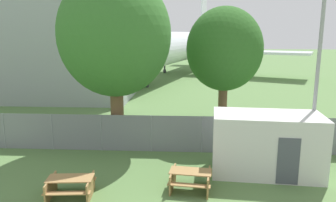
% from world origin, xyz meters
% --- Properties ---
extents(hangar_building, '(26.26, 14.26, 12.45)m').
position_xyz_m(hangar_building, '(-19.03, 27.06, 5.45)').
color(hangar_building, '#9EA3A8').
rests_on(hangar_building, ground).
extents(perimeter_fence, '(56.07, 0.07, 1.88)m').
position_xyz_m(perimeter_fence, '(-0.00, 10.28, 0.94)').
color(perimeter_fence, gray).
rests_on(perimeter_fence, ground).
extents(airplane, '(35.23, 43.48, 12.30)m').
position_xyz_m(airplane, '(-2.07, 41.54, 3.95)').
color(airplane, white).
rests_on(airplane, ground).
extents(portable_cabin, '(4.65, 2.63, 2.59)m').
position_xyz_m(portable_cabin, '(2.63, 8.00, 1.29)').
color(portable_cabin, silver).
rests_on(portable_cabin, ground).
extents(picnic_bench_near_cabin, '(1.77, 1.55, 0.76)m').
position_xyz_m(picnic_bench_near_cabin, '(-4.96, 5.39, 0.47)').
color(picnic_bench_near_cabin, '#A37A47').
rests_on(picnic_bench_near_cabin, ground).
extents(picnic_bench_open_grass, '(1.73, 1.57, 0.76)m').
position_xyz_m(picnic_bench_open_grass, '(-0.59, 6.24, 0.47)').
color(picnic_bench_open_grass, '#A37A47').
rests_on(picnic_bench_open_grass, ground).
extents(tree_near_hangar, '(5.59, 5.59, 8.89)m').
position_xyz_m(tree_near_hangar, '(-4.36, 10.88, 5.79)').
color(tree_near_hangar, brown).
rests_on(tree_near_hangar, ground).
extents(tree_left_of_cabin, '(4.42, 4.42, 7.42)m').
position_xyz_m(tree_left_of_cabin, '(1.38, 13.90, 4.96)').
color(tree_left_of_cabin, brown).
rests_on(tree_left_of_cabin, ground).
extents(light_mast, '(0.44, 0.44, 8.77)m').
position_xyz_m(light_mast, '(4.80, 8.85, 5.28)').
color(light_mast, '#99999E').
rests_on(light_mast, ground).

